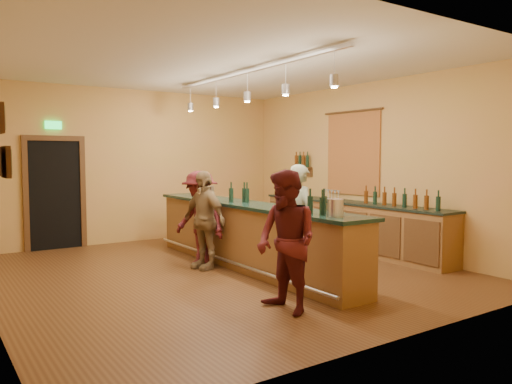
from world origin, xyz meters
TOP-DOWN VIEW (x-y plane):
  - floor at (0.00, 0.00)m, footprint 7.00×7.00m
  - ceiling at (0.00, 0.00)m, footprint 6.50×7.00m
  - wall_back at (0.00, 3.50)m, footprint 6.50×0.02m
  - wall_front at (0.00, -3.50)m, footprint 6.50×0.02m
  - wall_right at (3.25, 0.00)m, footprint 0.02×7.00m
  - doorway at (-1.70, 3.47)m, footprint 1.15×0.09m
  - tapestry at (3.23, 0.40)m, footprint 0.03×1.40m
  - bottle_shelf at (3.17, 1.90)m, footprint 0.17×0.55m
  - back_counter at (2.97, 0.18)m, footprint 0.60×4.55m
  - tasting_bar at (0.49, -0.00)m, footprint 0.73×5.10m
  - pendant_track at (0.49, -0.00)m, footprint 0.11×4.60m
  - bartender at (1.07, -0.64)m, footprint 0.46×0.65m
  - customer_a at (-0.40, -2.20)m, footprint 0.66×0.83m
  - customer_b at (-0.11, 0.35)m, footprint 0.57×0.98m
  - customer_c at (-0.06, 0.59)m, footprint 0.86×1.14m
  - bar_stool at (1.19, 1.17)m, footprint 0.33×0.33m

SIDE VIEW (x-z plane):
  - floor at x=0.00m, z-range 0.00..0.00m
  - back_counter at x=2.97m, z-range -0.15..1.12m
  - bar_stool at x=1.19m, z-range 0.20..0.88m
  - tasting_bar at x=0.49m, z-range -0.08..1.30m
  - customer_c at x=-0.06m, z-range 0.00..1.57m
  - customer_b at x=-0.11m, z-range 0.00..1.58m
  - customer_a at x=-0.40m, z-range 0.00..1.65m
  - bartender at x=1.07m, z-range 0.00..1.68m
  - doorway at x=-1.70m, z-range -0.11..2.36m
  - wall_back at x=0.00m, z-range 0.00..3.20m
  - wall_front at x=0.00m, z-range 0.00..3.20m
  - wall_right at x=3.25m, z-range 0.00..3.20m
  - bottle_shelf at x=3.17m, z-range 1.39..1.94m
  - tapestry at x=3.23m, z-range 1.05..2.65m
  - pendant_track at x=0.49m, z-range 2.73..3.24m
  - ceiling at x=0.00m, z-range 3.19..3.21m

